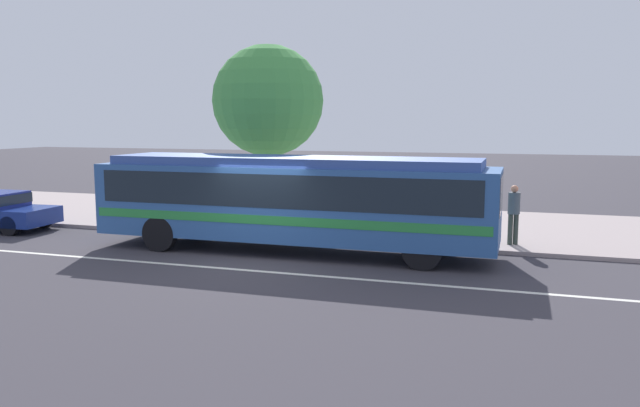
{
  "coord_description": "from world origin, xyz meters",
  "views": [
    {
      "loc": [
        6.51,
        -14.53,
        3.64
      ],
      "look_at": [
        1.03,
        2.4,
        1.3
      ],
      "focal_mm": 34.97,
      "sensor_mm": 36.0,
      "label": 1
    }
  ],
  "objects_px": {
    "pedestrian_standing_by_tree": "(425,207)",
    "transit_bus": "(293,197)",
    "pedestrian_walking_along_curb": "(327,204)",
    "pedestrian_waiting_near_sign": "(514,210)",
    "street_tree_near_stop": "(268,101)"
  },
  "relations": [
    {
      "from": "pedestrian_waiting_near_sign",
      "to": "street_tree_near_stop",
      "type": "xyz_separation_m",
      "value": [
        -8.59,
        2.39,
        3.25
      ]
    },
    {
      "from": "pedestrian_waiting_near_sign",
      "to": "street_tree_near_stop",
      "type": "relative_size",
      "value": 0.27
    },
    {
      "from": "pedestrian_waiting_near_sign",
      "to": "pedestrian_walking_along_curb",
      "type": "bearing_deg",
      "value": -176.54
    },
    {
      "from": "transit_bus",
      "to": "pedestrian_waiting_near_sign",
      "type": "relative_size",
      "value": 6.53
    },
    {
      "from": "transit_bus",
      "to": "pedestrian_walking_along_curb",
      "type": "xyz_separation_m",
      "value": [
        0.38,
        2.02,
        -0.44
      ]
    },
    {
      "from": "pedestrian_waiting_near_sign",
      "to": "street_tree_near_stop",
      "type": "bearing_deg",
      "value": 164.44
    },
    {
      "from": "pedestrian_walking_along_curb",
      "to": "pedestrian_standing_by_tree",
      "type": "relative_size",
      "value": 1.0
    },
    {
      "from": "street_tree_near_stop",
      "to": "pedestrian_waiting_near_sign",
      "type": "bearing_deg",
      "value": -15.56
    },
    {
      "from": "transit_bus",
      "to": "pedestrian_standing_by_tree",
      "type": "xyz_separation_m",
      "value": [
        3.36,
        2.28,
        -0.44
      ]
    },
    {
      "from": "transit_bus",
      "to": "pedestrian_walking_along_curb",
      "type": "distance_m",
      "value": 2.11
    },
    {
      "from": "street_tree_near_stop",
      "to": "pedestrian_walking_along_curb",
      "type": "bearing_deg",
      "value": -41.52
    },
    {
      "from": "transit_bus",
      "to": "pedestrian_waiting_near_sign",
      "type": "xyz_separation_m",
      "value": [
        5.89,
        2.36,
        -0.44
      ]
    },
    {
      "from": "pedestrian_walking_along_curb",
      "to": "pedestrian_standing_by_tree",
      "type": "xyz_separation_m",
      "value": [
        2.98,
        0.26,
        -0.0
      ]
    },
    {
      "from": "pedestrian_walking_along_curb",
      "to": "transit_bus",
      "type": "bearing_deg",
      "value": -100.54
    },
    {
      "from": "pedestrian_standing_by_tree",
      "to": "transit_bus",
      "type": "bearing_deg",
      "value": -145.81
    }
  ]
}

